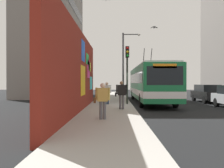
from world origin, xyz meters
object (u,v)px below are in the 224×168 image
Objects in this scene: parked_car_black at (207,93)px; traffic_light at (127,65)px; city_bus at (150,83)px; pedestrian_at_curb at (122,93)px; pedestrian_midblock at (107,91)px; pedestrian_near_wall at (102,98)px; street_lamp at (125,61)px.

parked_car_black is 8.45m from traffic_light.
traffic_light reaches higher than parked_car_black.
city_bus is 3.92m from traffic_light.
traffic_light reaches higher than pedestrian_at_curb.
pedestrian_midblock reaches higher than parked_car_black.
city_bus reaches higher than traffic_light.
pedestrian_midblock is at bearing 0.48° from pedestrian_near_wall.
pedestrian_at_curb reaches higher than parked_car_black.
pedestrian_at_curb is (-6.85, 7.87, 0.33)m from parked_car_black.
street_lamp is (13.67, -1.58, 2.89)m from pedestrian_near_wall.
traffic_light is 0.65× the size of street_lamp.
street_lamp reaches higher than city_bus.
pedestrian_near_wall is at bearing 140.93° from parked_car_black.
city_bus is at bearing -148.42° from street_lamp.
pedestrian_at_curb is at bearing 171.20° from traffic_light.
pedestrian_at_curb is at bearing 157.17° from city_bus.
city_bus is 7.65× the size of pedestrian_midblock.
traffic_light is at bearing -11.31° from pedestrian_near_wall.
pedestrian_near_wall is at bearing 168.69° from traffic_light.
pedestrian_at_curb reaches higher than pedestrian_near_wall.
pedestrian_near_wall reaches higher than parked_car_black.
traffic_light is 6.39m from street_lamp.
city_bus is 7.31× the size of pedestrian_at_curb.
pedestrian_near_wall is 7.34m from pedestrian_midblock.
pedestrian_near_wall is 0.98× the size of pedestrian_midblock.
pedestrian_midblock is (-3.52, 8.88, 0.28)m from parked_car_black.
traffic_light reaches higher than pedestrian_near_wall.
pedestrian_at_curb is (-6.33, 2.67, -0.61)m from city_bus.
pedestrian_at_curb is at bearing -163.04° from pedestrian_midblock.
pedestrian_midblock is 2.49m from traffic_light.
parked_car_black is 0.63× the size of street_lamp.
pedestrian_midblock is at bearing 129.23° from city_bus.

